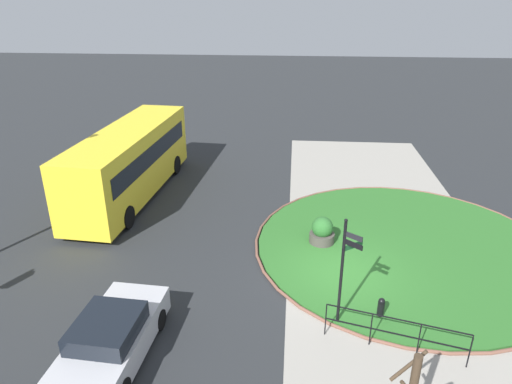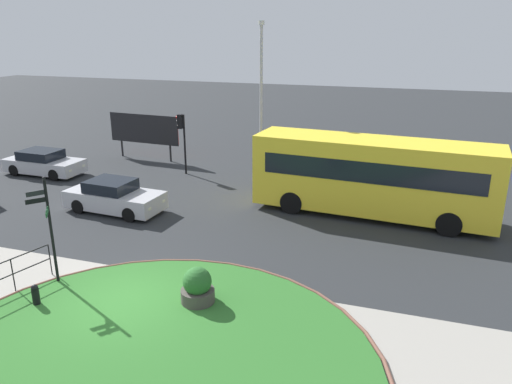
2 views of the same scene
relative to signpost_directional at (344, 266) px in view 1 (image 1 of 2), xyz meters
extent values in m
plane|color=#282B2D|center=(2.66, -0.27, -2.06)|extent=(120.00, 120.00, 0.00)
cube|color=#9E998E|center=(2.66, -2.31, -2.05)|extent=(32.00, 7.93, 0.02)
cylinder|color=#2D6B28|center=(4.79, -2.97, -2.01)|extent=(11.66, 11.66, 0.10)
torus|color=brown|center=(4.79, -2.97, -2.00)|extent=(11.97, 11.97, 0.11)
cylinder|color=black|center=(0.01, 0.07, -0.32)|extent=(0.09, 0.09, 3.49)
sphere|color=black|center=(0.01, 0.07, 1.48)|extent=(0.10, 0.10, 0.10)
cube|color=black|center=(-0.17, -0.18, 1.06)|extent=(0.34, 0.43, 0.15)
cube|color=black|center=(-0.20, -0.18, 0.82)|extent=(0.39, 0.45, 0.15)
cube|color=#195128|center=(0.24, -0.24, 0.54)|extent=(0.44, 0.57, 0.15)
cylinder|color=black|center=(0.35, -1.28, -1.77)|extent=(0.22, 0.22, 0.58)
sphere|color=black|center=(0.35, -1.28, -1.44)|extent=(0.21, 0.21, 0.21)
cube|color=black|center=(-1.09, -1.40, -0.95)|extent=(1.04, 3.77, 0.03)
cube|color=black|center=(-1.09, -1.40, -1.45)|extent=(1.04, 3.77, 0.03)
cylinder|color=black|center=(-0.59, 0.48, -1.51)|extent=(0.04, 0.04, 1.11)
cylinder|color=black|center=(-0.92, -0.77, -1.51)|extent=(0.04, 0.04, 1.11)
cylinder|color=black|center=(-1.26, -2.03, -1.51)|extent=(0.04, 0.04, 1.11)
cylinder|color=black|center=(-1.59, -3.28, -1.51)|extent=(0.04, 0.04, 1.11)
cube|color=yellow|center=(8.88, 9.44, -0.24)|extent=(10.34, 3.21, 3.09)
cube|color=black|center=(8.98, 10.66, 0.19)|extent=(8.94, 0.71, 0.88)
cube|color=black|center=(8.79, 8.22, 0.19)|extent=(8.94, 0.71, 0.88)
cube|color=black|center=(13.97, 9.05, -0.08)|extent=(0.17, 1.99, 1.10)
cube|color=black|center=(13.97, 9.05, 1.09)|extent=(0.12, 1.33, 0.28)
cylinder|color=black|center=(12.22, 10.30, -1.56)|extent=(1.02, 0.38, 1.00)
cylinder|color=black|center=(12.05, 8.08, -1.56)|extent=(1.02, 0.38, 1.00)
cylinder|color=black|center=(5.72, 10.80, -1.56)|extent=(1.02, 0.38, 1.00)
cylinder|color=black|center=(5.55, 8.58, -1.56)|extent=(1.02, 0.38, 1.00)
cube|color=#B7B7BC|center=(-2.00, 6.37, -1.50)|extent=(4.48, 2.12, 0.76)
cube|color=black|center=(-2.17, 6.38, -0.87)|extent=(2.04, 1.73, 0.50)
cube|color=#EAEACC|center=(0.22, 6.77, -1.46)|extent=(0.03, 0.20, 0.12)
cube|color=#EAEACC|center=(0.15, 5.67, -1.46)|extent=(0.03, 0.20, 0.12)
cylinder|color=black|center=(-0.59, 7.11, -1.74)|extent=(0.65, 0.26, 0.64)
cylinder|color=black|center=(-0.71, 5.45, -1.74)|extent=(0.65, 0.26, 0.64)
cylinder|color=black|center=(-3.29, 7.30, -1.74)|extent=(0.65, 0.26, 0.64)
cylinder|color=#47423D|center=(4.80, 0.33, -1.81)|extent=(1.00, 1.00, 0.49)
sphere|color=#286028|center=(4.80, 0.33, -1.29)|extent=(0.85, 0.85, 0.85)
cylinder|color=#423323|center=(-4.43, -0.81, 0.56)|extent=(0.18, 0.70, 0.75)
camera|label=1|loc=(-11.63, 1.62, 7.37)|focal=32.50mm
camera|label=2|loc=(10.45, -11.33, 5.74)|focal=34.55mm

